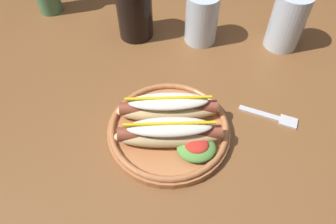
{
  "coord_description": "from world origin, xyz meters",
  "views": [
    {
      "loc": [
        -0.08,
        -0.48,
        1.25
      ],
      "look_at": [
        -0.06,
        -0.09,
        0.77
      ],
      "focal_mm": 32.93,
      "sensor_mm": 36.0,
      "label": 1
    }
  ],
  "objects_px": {
    "hot_dog_plate": "(170,126)",
    "fork": "(273,117)",
    "soda_cup": "(135,12)",
    "extra_cup": "(202,18)",
    "water_cup": "(287,21)"
  },
  "relations": [
    {
      "from": "hot_dog_plate",
      "to": "fork",
      "type": "distance_m",
      "value": 0.22
    },
    {
      "from": "hot_dog_plate",
      "to": "fork",
      "type": "height_order",
      "value": "hot_dog_plate"
    },
    {
      "from": "soda_cup",
      "to": "extra_cup",
      "type": "bearing_deg",
      "value": -10.72
    },
    {
      "from": "hot_dog_plate",
      "to": "soda_cup",
      "type": "height_order",
      "value": "soda_cup"
    },
    {
      "from": "hot_dog_plate",
      "to": "water_cup",
      "type": "xyz_separation_m",
      "value": [
        0.3,
        0.26,
        0.04
      ]
    },
    {
      "from": "fork",
      "to": "water_cup",
      "type": "xyz_separation_m",
      "value": [
        0.08,
        0.23,
        0.07
      ]
    },
    {
      "from": "hot_dog_plate",
      "to": "soda_cup",
      "type": "bearing_deg",
      "value": 101.71
    },
    {
      "from": "soda_cup",
      "to": "extra_cup",
      "type": "xyz_separation_m",
      "value": [
        0.16,
        -0.03,
        -0.0
      ]
    },
    {
      "from": "fork",
      "to": "extra_cup",
      "type": "height_order",
      "value": "extra_cup"
    },
    {
      "from": "hot_dog_plate",
      "to": "water_cup",
      "type": "height_order",
      "value": "water_cup"
    },
    {
      "from": "hot_dog_plate",
      "to": "extra_cup",
      "type": "bearing_deg",
      "value": 71.95
    },
    {
      "from": "soda_cup",
      "to": "water_cup",
      "type": "xyz_separation_m",
      "value": [
        0.37,
        -0.06,
        0.0
      ]
    },
    {
      "from": "extra_cup",
      "to": "hot_dog_plate",
      "type": "bearing_deg",
      "value": -108.05
    },
    {
      "from": "fork",
      "to": "water_cup",
      "type": "height_order",
      "value": "water_cup"
    },
    {
      "from": "fork",
      "to": "soda_cup",
      "type": "bearing_deg",
      "value": 158.69
    }
  ]
}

